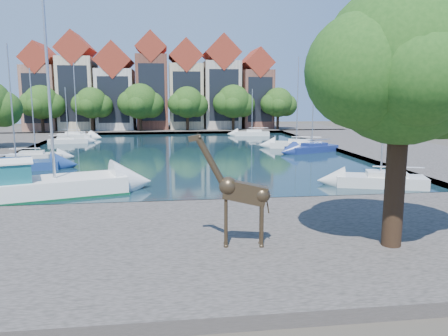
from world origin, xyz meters
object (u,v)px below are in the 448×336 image
Objects in this scene: giraffe_statue at (239,192)px; motorsailer at (25,184)px; sailboat_right_a at (381,178)px; plane_tree at (405,70)px.

giraffe_statue is 0.37× the size of motorsailer.
giraffe_statue is 0.35× the size of sailboat_right_a.
sailboat_right_a reaches higher than giraffe_statue.
plane_tree is at bearing -34.24° from motorsailer.
plane_tree is 2.28× the size of giraffe_statue.
motorsailer is (-18.38, 12.51, -6.63)m from plane_tree.
motorsailer is at bearing 135.61° from giraffe_statue.
giraffe_statue is 17.58m from sailboat_right_a.
sailboat_right_a reaches higher than motorsailer.
sailboat_right_a is (6.06, 13.01, -6.94)m from plane_tree.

